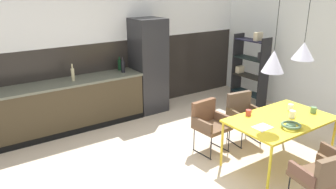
# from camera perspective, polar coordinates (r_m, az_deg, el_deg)

# --- Properties ---
(ground_plane) EXTENTS (8.99, 8.99, 0.00)m
(ground_plane) POSITION_cam_1_polar(r_m,az_deg,el_deg) (4.70, 5.91, -14.50)
(ground_plane) COLOR beige
(back_wall_splashback_dark) EXTENTS (6.92, 0.12, 1.47)m
(back_wall_splashback_dark) POSITION_cam_1_polar(r_m,az_deg,el_deg) (6.78, -10.67, 2.79)
(back_wall_splashback_dark) COLOR #282320
(back_wall_splashback_dark) RESTS_ON ground
(back_wall_panel_upper) EXTENTS (6.92, 0.12, 1.47)m
(back_wall_panel_upper) POSITION_cam_1_polar(r_m,az_deg,el_deg) (6.53, -11.47, 15.28)
(back_wall_panel_upper) COLOR silver
(back_wall_panel_upper) RESTS_ON back_wall_splashback_dark
(kitchen_counter) EXTENTS (3.80, 0.63, 0.91)m
(kitchen_counter) POSITION_cam_1_polar(r_m,az_deg,el_deg) (6.12, -21.31, -2.75)
(kitchen_counter) COLOR #3D3220
(kitchen_counter) RESTS_ON ground
(refrigerator_column) EXTENTS (0.62, 0.60, 1.91)m
(refrigerator_column) POSITION_cam_1_polar(r_m,az_deg,el_deg) (6.76, -3.40, 4.98)
(refrigerator_column) COLOR #232326
(refrigerator_column) RESTS_ON ground
(dining_table) EXTENTS (1.51, 0.93, 0.73)m
(dining_table) POSITION_cam_1_polar(r_m,az_deg,el_deg) (5.00, 18.92, -4.43)
(dining_table) COLOR gold
(dining_table) RESTS_ON ground
(armchair_by_stool) EXTENTS (0.54, 0.53, 0.82)m
(armchair_by_stool) POSITION_cam_1_polar(r_m,az_deg,el_deg) (5.67, 12.80, -2.87)
(armchair_by_stool) COLOR brown
(armchair_by_stool) RESTS_ON ground
(armchair_head_of_table) EXTENTS (0.56, 0.56, 0.77)m
(armchair_head_of_table) POSITION_cam_1_polar(r_m,az_deg,el_deg) (4.26, 25.12, -12.40)
(armchair_head_of_table) COLOR brown
(armchair_head_of_table) RESTS_ON ground
(armchair_near_window) EXTENTS (0.52, 0.50, 0.81)m
(armchair_near_window) POSITION_cam_1_polar(r_m,az_deg,el_deg) (5.25, 7.05, -4.38)
(armchair_near_window) COLOR brown
(armchair_near_window) RESTS_ON ground
(fruit_bowl) EXTENTS (0.26, 0.26, 0.06)m
(fruit_bowl) POSITION_cam_1_polar(r_m,az_deg,el_deg) (4.70, 20.52, -5.02)
(fruit_bowl) COLOR #4C704C
(fruit_bowl) RESTS_ON dining_table
(open_book) EXTENTS (0.24, 0.19, 0.02)m
(open_book) POSITION_cam_1_polar(r_m,az_deg,el_deg) (4.60, 16.04, -5.50)
(open_book) COLOR white
(open_book) RESTS_ON dining_table
(mug_glass_clear) EXTENTS (0.12, 0.08, 0.09)m
(mug_glass_clear) POSITION_cam_1_polar(r_m,az_deg,el_deg) (4.95, 13.78, -3.07)
(mug_glass_clear) COLOR #B23D33
(mug_glass_clear) RESTS_ON dining_table
(mug_white_ceramic) EXTENTS (0.13, 0.08, 0.11)m
(mug_white_ceramic) POSITION_cam_1_polar(r_m,az_deg,el_deg) (5.06, 20.73, -3.17)
(mug_white_ceramic) COLOR white
(mug_white_ceramic) RESTS_ON dining_table
(mug_dark_espresso) EXTENTS (0.12, 0.08, 0.09)m
(mug_dark_espresso) POSITION_cam_1_polar(r_m,az_deg,el_deg) (5.35, 20.47, -2.05)
(mug_dark_espresso) COLOR white
(mug_dark_espresso) RESTS_ON dining_table
(mug_tall_blue) EXTENTS (0.13, 0.09, 0.09)m
(mug_tall_blue) POSITION_cam_1_polar(r_m,az_deg,el_deg) (5.37, 23.90, -2.45)
(mug_tall_blue) COLOR #5B8456
(mug_tall_blue) RESTS_ON dining_table
(bottle_spice_small) EXTENTS (0.06, 0.06, 0.31)m
(bottle_spice_small) POSITION_cam_1_polar(r_m,az_deg,el_deg) (6.08, -16.16, 3.39)
(bottle_spice_small) COLOR tan
(bottle_spice_small) RESTS_ON kitchen_counter
(bottle_wine_green) EXTENTS (0.07, 0.07, 0.28)m
(bottle_wine_green) POSITION_cam_1_polar(r_m,az_deg,el_deg) (6.63, -8.39, 5.14)
(bottle_wine_green) COLOR #0F3319
(bottle_wine_green) RESTS_ON kitchen_counter
(bottle_vinegar_dark) EXTENTS (0.07, 0.07, 0.31)m
(bottle_vinegar_dark) POSITION_cam_1_polar(r_m,az_deg,el_deg) (6.46, -7.81, 4.89)
(bottle_vinegar_dark) COLOR black
(bottle_vinegar_dark) RESTS_ON kitchen_counter
(open_shelf_unit) EXTENTS (0.30, 0.79, 1.60)m
(open_shelf_unit) POSITION_cam_1_polar(r_m,az_deg,el_deg) (7.35, 14.11, 4.67)
(open_shelf_unit) COLOR black
(open_shelf_unit) RESTS_ON ground
(pendant_lamp_over_table_near) EXTENTS (0.29, 0.29, 1.43)m
(pendant_lamp_over_table_near) POSITION_cam_1_polar(r_m,az_deg,el_deg) (4.49, 17.78, 5.52)
(pendant_lamp_over_table_near) COLOR black
(pendant_lamp_over_table_far) EXTENTS (0.31, 0.31, 1.34)m
(pendant_lamp_over_table_far) POSITION_cam_1_polar(r_m,az_deg,el_deg) (4.95, 22.42, 7.01)
(pendant_lamp_over_table_far) COLOR black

